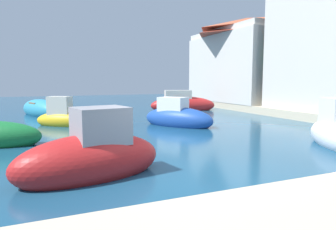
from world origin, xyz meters
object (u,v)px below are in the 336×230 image
at_px(moored_boat_6, 182,104).
at_px(moored_boat_9, 92,157).
at_px(moored_boat_5, 41,109).
at_px(quayside_tree, 290,59).
at_px(moored_boat_0, 177,117).
at_px(waterfront_building_annex, 246,59).
at_px(moored_boat_10, 64,118).
at_px(waterfront_building_far, 246,62).

relative_size(moored_boat_6, moored_boat_9, 1.37).
xyz_separation_m(moored_boat_5, quayside_tree, (15.05, -5.68, 3.23)).
bearing_deg(moored_boat_0, moored_boat_6, 118.24).
height_order(moored_boat_0, waterfront_building_annex, waterfront_building_annex).
bearing_deg(moored_boat_5, moored_boat_10, 168.16).
relative_size(moored_boat_6, waterfront_building_annex, 0.52).
distance_m(moored_boat_5, moored_boat_10, 5.42).
bearing_deg(quayside_tree, waterfront_building_far, 79.76).
height_order(moored_boat_6, waterfront_building_annex, waterfront_building_annex).
bearing_deg(moored_boat_6, quayside_tree, -28.69).
relative_size(waterfront_building_annex, quayside_tree, 2.30).
bearing_deg(moored_boat_6, moored_boat_5, -169.24).
height_order(moored_boat_10, waterfront_building_annex, waterfront_building_annex).
xyz_separation_m(moored_boat_5, moored_boat_10, (1.02, -5.33, 0.01)).
bearing_deg(waterfront_building_far, moored_boat_6, -171.73).
bearing_deg(waterfront_building_far, moored_boat_9, -136.63).
distance_m(moored_boat_9, waterfront_building_annex, 21.08).
distance_m(moored_boat_5, moored_boat_6, 9.75).
bearing_deg(waterfront_building_far, moored_boat_10, -159.68).
xyz_separation_m(moored_boat_6, moored_boat_9, (-8.69, -13.32, 0.01)).
relative_size(moored_boat_0, quayside_tree, 0.91).
relative_size(moored_boat_0, moored_boat_5, 0.82).
xyz_separation_m(moored_boat_9, moored_boat_10, (-0.02, 8.65, -0.08)).
relative_size(moored_boat_5, moored_boat_6, 0.93).
bearing_deg(moored_boat_5, waterfront_building_far, -111.69).
distance_m(moored_boat_5, moored_boat_9, 14.02).
bearing_deg(moored_boat_0, waterfront_building_far, 93.68).
height_order(moored_boat_0, moored_boat_6, moored_boat_6).
xyz_separation_m(moored_boat_9, waterfront_building_annex, (15.08, 14.29, 3.53)).
bearing_deg(quayside_tree, waterfront_building_annex, 79.84).
height_order(moored_boat_10, quayside_tree, quayside_tree).
xyz_separation_m(moored_boat_6, waterfront_building_far, (6.39, 0.93, 3.34)).
relative_size(moored_boat_6, waterfront_building_far, 0.51).
distance_m(moored_boat_5, waterfront_building_far, 16.48).
bearing_deg(moored_boat_6, moored_boat_9, -108.47).
bearing_deg(waterfront_building_annex, waterfront_building_far, -90.00).
bearing_deg(moored_boat_9, waterfront_building_far, -147.67).
relative_size(moored_boat_5, moored_boat_9, 1.27).
xyz_separation_m(moored_boat_6, waterfront_building_annex, (6.39, 0.97, 3.54)).
relative_size(moored_boat_9, moored_boat_10, 1.21).
xyz_separation_m(moored_boat_10, waterfront_building_annex, (15.10, 5.64, 3.61)).
xyz_separation_m(moored_boat_10, quayside_tree, (14.03, -0.35, 3.22)).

